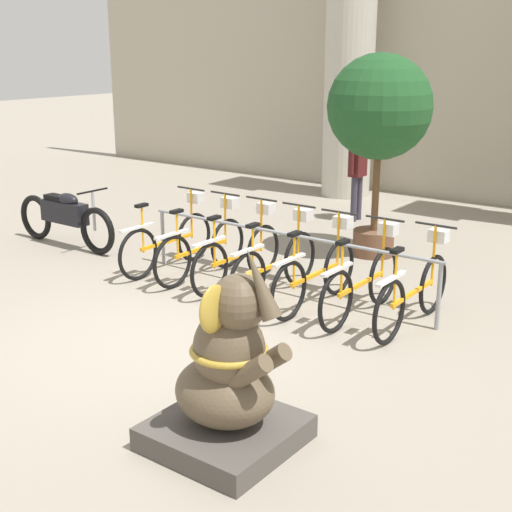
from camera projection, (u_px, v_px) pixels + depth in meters
name	position (u px, v px, depth m)	size (l,w,h in m)	color
ground_plane	(163.00, 339.00, 7.40)	(60.00, 60.00, 0.00)	gray
building_facade	(483.00, 41.00, 13.15)	(20.00, 0.20, 6.00)	#B2A893
column_left	(350.00, 62.00, 13.76)	(1.21, 1.21, 5.16)	#BCB7A8
bike_rack	(283.00, 244.00, 8.64)	(4.14, 0.05, 0.77)	gray
bicycle_0	(169.00, 240.00, 9.60)	(0.48, 1.77, 1.05)	black
bicycle_1	(203.00, 246.00, 9.28)	(0.48, 1.77, 1.05)	black
bicycle_2	(239.00, 254.00, 8.95)	(0.48, 1.77, 1.05)	black
bicycle_3	(277.00, 262.00, 8.60)	(0.48, 1.77, 1.05)	black
bicycle_4	(317.00, 272.00, 8.24)	(0.48, 1.77, 1.05)	black
bicycle_5	(363.00, 281.00, 7.92)	(0.48, 1.77, 1.05)	black
bicycle_6	(414.00, 290.00, 7.62)	(0.48, 1.77, 1.05)	black
elephant_statue	(228.00, 380.00, 5.29)	(1.02, 1.02, 1.62)	#4C4742
motorcycle	(65.00, 216.00, 10.68)	(2.13, 0.55, 0.94)	black
person_pedestrian	(358.00, 167.00, 12.15)	(0.21, 0.47, 1.59)	#383342
potted_tree	(380.00, 113.00, 9.78)	(1.45, 1.45, 2.85)	brown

